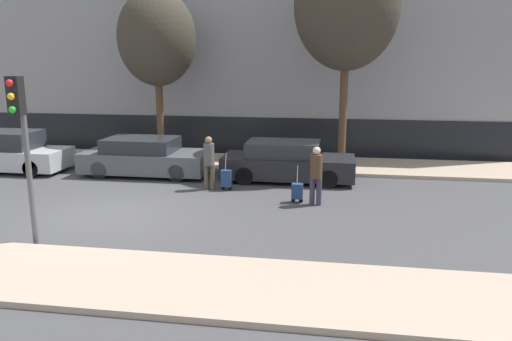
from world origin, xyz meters
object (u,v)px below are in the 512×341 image
pedestrian_left (209,160)px  bare_tree_down_street (157,38)px  parked_car_0 (11,153)px  parked_car_1 (145,157)px  pedestrian_right (316,172)px  traffic_light (21,127)px  parked_car_2 (287,162)px  trolley_right (297,191)px  bare_tree_near_crossing (347,5)px  trolley_left (226,178)px

pedestrian_left → bare_tree_down_street: bearing=-53.7°
parked_car_0 → parked_car_1: 5.10m
pedestrian_left → pedestrian_right: size_ratio=1.02×
pedestrian_right → traffic_light: size_ratio=0.45×
parked_car_2 → pedestrian_right: 2.97m
pedestrian_left → traffic_light: size_ratio=0.46×
parked_car_1 → traffic_light: traffic_light is taller
pedestrian_right → pedestrian_left: bearing=176.8°
parked_car_0 → trolley_right: 11.00m
bare_tree_down_street → trolley_right: bearing=-40.9°
pedestrian_right → trolley_right: size_ratio=1.52×
trolley_right → bare_tree_down_street: size_ratio=0.17×
parked_car_2 → bare_tree_down_street: bearing=154.9°
pedestrian_right → bare_tree_near_crossing: bearing=96.8°
bare_tree_near_crossing → bare_tree_down_street: (-7.15, 0.70, -1.03)m
pedestrian_right → parked_car_2: bearing=127.5°
parked_car_0 → parked_car_1: bearing=2.3°
traffic_light → bare_tree_down_street: size_ratio=0.57×
trolley_right → traffic_light: traffic_light is taller
pedestrian_left → bare_tree_near_crossing: 7.21m
trolley_left → pedestrian_right: 3.13m
parked_car_0 → bare_tree_near_crossing: (11.98, 1.92, 5.15)m
parked_car_0 → pedestrian_right: bearing=-13.1°
parked_car_0 → parked_car_1: parked_car_0 is taller
traffic_light → bare_tree_down_street: bearing=92.5°
pedestrian_left → trolley_right: bearing=159.8°
bare_tree_near_crossing → bare_tree_down_street: size_ratio=1.22×
pedestrian_left → traffic_light: 6.24m
bare_tree_near_crossing → trolley_left: bearing=-136.8°
pedestrian_right → parked_car_0: bearing=-177.2°
pedestrian_right → trolley_right: (-0.53, 0.15, -0.61)m
trolley_left → trolley_right: bearing=-24.1°
trolley_left → parked_car_2: bearing=41.8°
pedestrian_left → parked_car_1: bearing=-31.2°
parked_car_1 → bare_tree_near_crossing: 8.80m
trolley_right → traffic_light: 7.38m
parked_car_0 → parked_car_2: size_ratio=0.92×
parked_car_2 → trolley_right: size_ratio=4.02×
trolley_left → bare_tree_down_street: size_ratio=0.18×
trolley_left → bare_tree_down_street: 6.99m
parked_car_0 → parked_car_2: 10.16m
trolley_right → bare_tree_down_street: bearing=139.1°
bare_tree_near_crossing → traffic_light: bearing=-127.5°
bare_tree_near_crossing → pedestrian_left: bearing=-140.8°
traffic_light → parked_car_1: bearing=91.1°
parked_car_1 → parked_car_0: bearing=-177.7°
parked_car_2 → traffic_light: (-4.92, -6.98, 2.01)m
parked_car_1 → pedestrian_left: size_ratio=2.63×
parked_car_0 → traffic_light: traffic_light is taller
pedestrian_right → trolley_right: 0.82m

